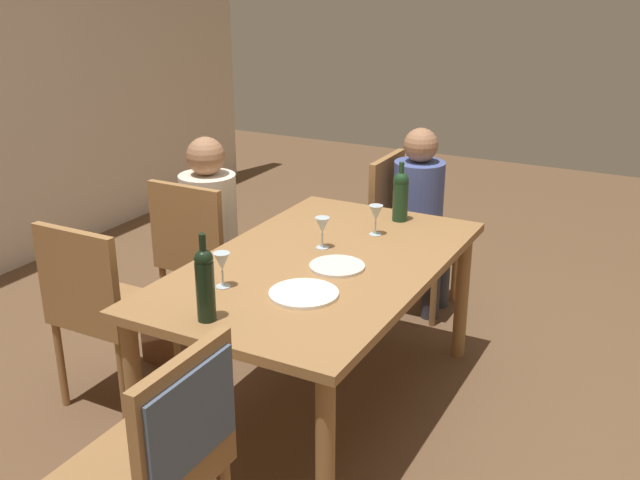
{
  "coord_description": "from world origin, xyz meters",
  "views": [
    {
      "loc": [
        -2.66,
        -1.41,
        1.97
      ],
      "look_at": [
        0.0,
        0.0,
        0.84
      ],
      "focal_mm": 41.27,
      "sensor_mm": 36.0,
      "label": 1
    }
  ],
  "objects": [
    {
      "name": "dinner_plate_guest_left",
      "position": [
        -0.03,
        -0.1,
        0.75
      ],
      "size": [
        0.24,
        0.24,
        0.01
      ],
      "primitive_type": "cylinder",
      "color": "silver",
      "rests_on": "dining_table"
    },
    {
      "name": "chair_right_end",
      "position": [
        1.22,
        0.09,
        0.53
      ],
      "size": [
        0.44,
        0.44,
        0.92
      ],
      "rotation": [
        0.0,
        0.0,
        3.14
      ],
      "color": "olive",
      "rests_on": "ground_plane"
    },
    {
      "name": "chair_far_left",
      "position": [
        -0.47,
        0.88,
        0.53
      ],
      "size": [
        0.44,
        0.44,
        0.92
      ],
      "rotation": [
        0.0,
        0.0,
        -1.57
      ],
      "color": "olive",
      "rests_on": "ground_plane"
    },
    {
      "name": "dinner_plate_host",
      "position": [
        -0.35,
        -0.11,
        0.75
      ],
      "size": [
        0.28,
        0.28,
        0.01
      ],
      "primitive_type": "cylinder",
      "color": "white",
      "rests_on": "dining_table"
    },
    {
      "name": "chair_far_right",
      "position": [
        0.29,
        0.88,
        0.53
      ],
      "size": [
        0.44,
        0.44,
        0.92
      ],
      "rotation": [
        0.0,
        0.0,
        -1.57
      ],
      "color": "olive",
      "rests_on": "ground_plane"
    },
    {
      "name": "person_man_bearded",
      "position": [
        1.22,
        -0.03,
        0.64
      ],
      "size": [
        0.29,
        0.34,
        1.11
      ],
      "rotation": [
        0.0,
        0.0,
        3.14
      ],
      "color": "#33333D",
      "rests_on": "ground_plane"
    },
    {
      "name": "handbag",
      "position": [
        -0.03,
        0.88,
        0.11
      ],
      "size": [
        0.15,
        0.29,
        0.22
      ],
      "primitive_type": "cube",
      "rotation": [
        0.0,
        0.0,
        -1.67
      ],
      "color": "brown",
      "rests_on": "ground_plane"
    },
    {
      "name": "chair_left_end",
      "position": [
        -1.22,
        -0.12,
        0.59
      ],
      "size": [
        0.44,
        0.46,
        0.92
      ],
      "color": "olive",
      "rests_on": "ground_plane"
    },
    {
      "name": "wine_glass_centre",
      "position": [
        -0.43,
        0.22,
        0.85
      ],
      "size": [
        0.07,
        0.07,
        0.15
      ],
      "color": "silver",
      "rests_on": "dining_table"
    },
    {
      "name": "ground_plane",
      "position": [
        0.0,
        0.0,
        0.0
      ],
      "size": [
        10.0,
        10.0,
        0.0
      ],
      "primitive_type": "plane",
      "color": "brown"
    },
    {
      "name": "wine_glass_near_left",
      "position": [
        0.43,
        -0.08,
        0.85
      ],
      "size": [
        0.07,
        0.07,
        0.15
      ],
      "color": "silver",
      "rests_on": "dining_table"
    },
    {
      "name": "person_woman_host",
      "position": [
        0.4,
        0.88,
        0.65
      ],
      "size": [
        0.35,
        0.3,
        1.13
      ],
      "rotation": [
        0.0,
        0.0,
        -1.57
      ],
      "color": "#33333D",
      "rests_on": "ground_plane"
    },
    {
      "name": "dining_table",
      "position": [
        0.0,
        0.0,
        0.66
      ],
      "size": [
        1.68,
        1.0,
        0.74
      ],
      "color": "olive",
      "rests_on": "ground_plane"
    },
    {
      "name": "wine_glass_near_right",
      "position": [
        0.15,
        0.07,
        0.85
      ],
      "size": [
        0.07,
        0.07,
        0.15
      ],
      "color": "silver",
      "rests_on": "dining_table"
    },
    {
      "name": "wine_bottle_dark_red",
      "position": [
        0.68,
        -0.1,
        0.88
      ],
      "size": [
        0.08,
        0.08,
        0.31
      ],
      "color": "#19381E",
      "rests_on": "dining_table"
    },
    {
      "name": "wine_bottle_tall_green",
      "position": [
        -0.7,
        0.1,
        0.89
      ],
      "size": [
        0.07,
        0.07,
        0.34
      ],
      "color": "black",
      "rests_on": "dining_table"
    }
  ]
}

